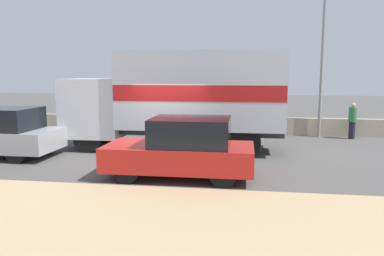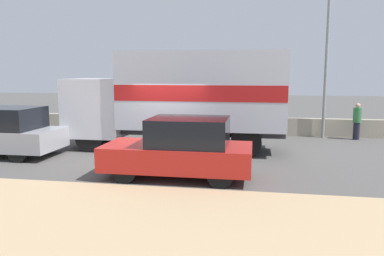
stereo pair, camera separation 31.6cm
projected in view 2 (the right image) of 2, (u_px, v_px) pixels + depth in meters
name	position (u px, v px, depth m)	size (l,w,h in m)	color
ground_plane	(160.00, 165.00, 11.60)	(80.00, 80.00, 0.00)	#514F4C
dirt_shoulder_foreground	(80.00, 239.00, 6.37)	(60.00, 6.20, 0.04)	tan
stone_wall_backdrop	(194.00, 125.00, 17.97)	(60.00, 0.35, 0.80)	#A39984
street_lamp	(327.00, 41.00, 16.10)	(0.56, 0.28, 7.34)	gray
box_truck	(184.00, 96.00, 13.71)	(8.03, 2.45, 3.59)	silver
car_hatchback	(181.00, 148.00, 10.17)	(4.02, 1.82, 1.65)	#B21E19
pedestrian	(357.00, 121.00, 16.06)	(0.34, 0.34, 1.58)	#1E1E2D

